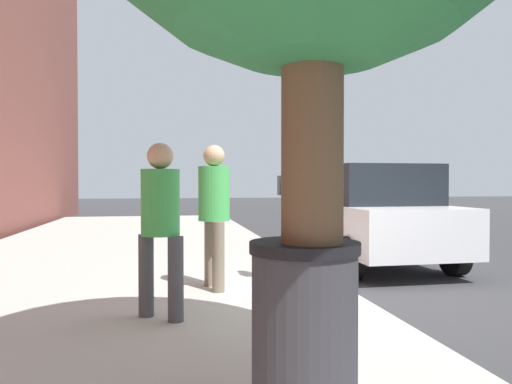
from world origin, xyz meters
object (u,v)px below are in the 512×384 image
pedestrian_bystander (160,216)px  trash_bin (304,336)px  parking_meter (284,205)px  parked_sedan_near (367,214)px  pedestrian_at_meter (214,204)px

pedestrian_bystander → trash_bin: 2.51m
parking_meter → parked_sedan_near: 2.96m
pedestrian_bystander → parked_sedan_near: (3.62, -3.63, -0.25)m
pedestrian_at_meter → pedestrian_bystander: pedestrian_at_meter is taller
parked_sedan_near → trash_bin: size_ratio=4.40×
pedestrian_at_meter → trash_bin: (-3.60, -0.14, -0.55)m
pedestrian_at_meter → parked_sedan_near: (2.36, -2.99, -0.31)m
parking_meter → trash_bin: size_ratio=1.40×
parking_meter → trash_bin: (-3.84, 0.81, -0.51)m
pedestrian_bystander → trash_bin: pedestrian_bystander is taller
parking_meter → trash_bin: 3.95m
pedestrian_bystander → parked_sedan_near: 5.13m
trash_bin → parked_sedan_near: bearing=-25.5°
parked_sedan_near → trash_bin: (-5.96, 2.85, -0.24)m
parking_meter → pedestrian_at_meter: (-0.24, 0.95, 0.04)m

